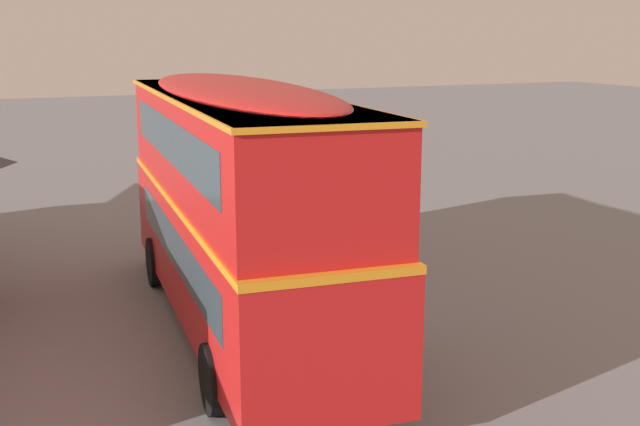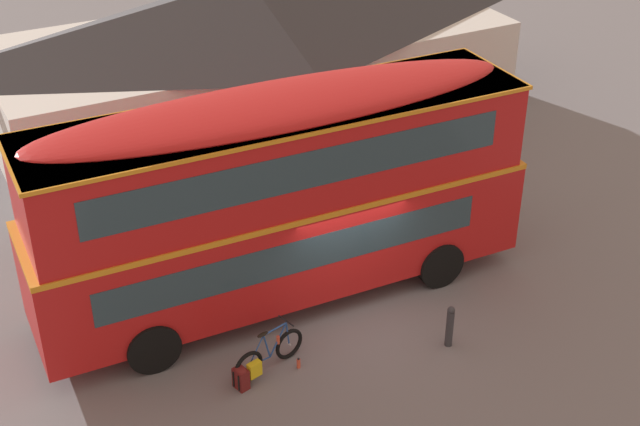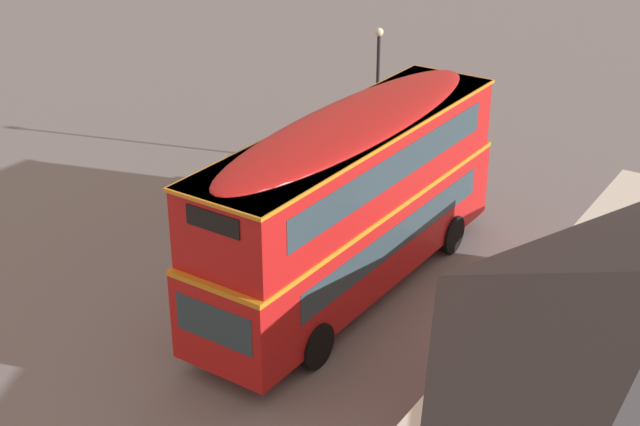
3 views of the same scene
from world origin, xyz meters
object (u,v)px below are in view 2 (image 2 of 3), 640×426
object	(u,v)px
double_decker_bus	(281,192)
water_bottle_red_squeeze	(299,363)
kerb_bollard	(450,326)
touring_bicycle	(267,356)
backpack_on_ground	(241,377)

from	to	relation	value
double_decker_bus	water_bottle_red_squeeze	size ratio (longest dim) A/B	46.88
double_decker_bus	kerb_bollard	xyz separation A→B (m)	(2.06, -3.30, -2.15)
touring_bicycle	water_bottle_red_squeeze	xyz separation A→B (m)	(0.56, -0.25, -0.26)
water_bottle_red_squeeze	touring_bicycle	bearing A→B (deg)	156.38
double_decker_bus	water_bottle_red_squeeze	xyz separation A→B (m)	(-0.95, -2.33, -2.54)
water_bottle_red_squeeze	kerb_bollard	xyz separation A→B (m)	(3.01, -0.97, 0.39)
touring_bicycle	water_bottle_red_squeeze	distance (m)	0.67
backpack_on_ground	kerb_bollard	world-z (taller)	kerb_bollard
touring_bicycle	backpack_on_ground	bearing A→B (deg)	-164.89
water_bottle_red_squeeze	kerb_bollard	distance (m)	3.19
kerb_bollard	double_decker_bus	bearing A→B (deg)	122.03
backpack_on_ground	double_decker_bus	bearing A→B (deg)	45.85
double_decker_bus	backpack_on_ground	size ratio (longest dim) A/B	22.07
double_decker_bus	touring_bicycle	bearing A→B (deg)	-126.10
touring_bicycle	kerb_bollard	distance (m)	3.78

